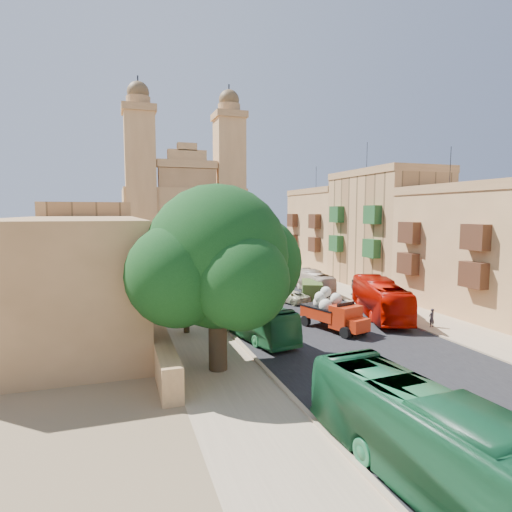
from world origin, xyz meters
TOP-DOWN VIEW (x-y plane):
  - ground at (0.00, 0.00)m, footprint 260.00×260.00m
  - road_surface at (0.00, 30.00)m, footprint 14.00×140.00m
  - sidewalk_east at (9.50, 30.00)m, footprint 5.00×140.00m
  - sidewalk_west at (-9.50, 30.00)m, footprint 5.00×140.00m
  - kerb_east at (7.00, 30.00)m, footprint 0.25×140.00m
  - kerb_west at (-7.00, 30.00)m, footprint 0.25×140.00m
  - townhouse_b at (15.95, 11.00)m, footprint 9.00×14.00m
  - townhouse_c at (15.95, 25.00)m, footprint 9.00×14.00m
  - townhouse_d at (15.95, 39.00)m, footprint 9.00×14.00m
  - west_wall at (-12.50, 20.00)m, footprint 1.00×40.00m
  - west_building_low at (-18.00, 18.00)m, footprint 10.00×28.00m
  - west_building_mid at (-18.00, 44.00)m, footprint 10.00×22.00m
  - church at (-0.00, 78.61)m, footprint 28.00×22.50m
  - ficus_tree at (-9.41, 4.01)m, footprint 10.39×9.56m
  - street_tree_a at (-10.00, 12.00)m, footprint 2.77×2.77m
  - street_tree_b at (-10.00, 24.00)m, footprint 3.42×3.42m
  - street_tree_c at (-10.00, 36.00)m, footprint 3.11×3.11m
  - street_tree_d at (-10.00, 48.00)m, footprint 3.42×3.42m
  - red_truck at (0.60, 9.23)m, footprint 3.57×5.79m
  - olive_pickup at (4.00, 20.00)m, footprint 3.56×4.89m
  - bus_green_south at (-5.43, -8.71)m, footprint 3.46×11.65m
  - bus_green_north at (-5.77, 9.77)m, footprint 4.17×9.91m
  - bus_red_east at (6.50, 11.90)m, footprint 6.21×11.27m
  - bus_cream_east at (5.89, 23.63)m, footprint 2.85×8.71m
  - car_blue_a at (-1.01, 18.96)m, footprint 2.54×3.51m
  - car_white_a at (-2.53, 25.74)m, footprint 2.31×4.55m
  - car_cream at (1.33, 19.39)m, footprint 3.32×4.66m
  - car_dkblue at (-5.00, 46.14)m, footprint 3.47×5.17m
  - car_white_b at (1.82, 38.52)m, footprint 2.59×3.93m
  - car_blue_b at (-2.24, 55.92)m, footprint 1.38×3.84m
  - pedestrian_a at (8.18, 7.56)m, footprint 0.59×0.44m
  - pedestrian_c at (9.29, 20.96)m, footprint 0.78×1.06m

SIDE VIEW (x-z plane):
  - ground at x=0.00m, z-range 0.00..0.00m
  - road_surface at x=0.00m, z-range 0.00..0.01m
  - sidewalk_east at x=9.50m, z-range 0.00..0.01m
  - sidewalk_west at x=-9.50m, z-range 0.00..0.01m
  - kerb_east at x=7.00m, z-range 0.00..0.12m
  - kerb_west at x=-7.00m, z-range 0.00..0.12m
  - car_blue_a at x=-1.01m, z-range 0.00..1.11m
  - car_cream at x=1.33m, z-range 0.00..1.18m
  - car_white_b at x=1.82m, z-range 0.00..1.24m
  - car_blue_b at x=-2.24m, z-range 0.00..1.26m
  - car_dkblue at x=-5.00m, z-range 0.00..1.39m
  - car_white_a at x=-2.53m, z-range 0.00..1.43m
  - pedestrian_a at x=8.18m, z-range 0.00..1.47m
  - pedestrian_c at x=9.29m, z-range 0.00..1.67m
  - west_wall at x=-12.50m, z-range 0.00..1.80m
  - olive_pickup at x=4.00m, z-range -0.02..1.83m
  - bus_cream_east at x=5.89m, z-range 0.00..2.38m
  - bus_green_north at x=-5.77m, z-range 0.00..2.69m
  - red_truck at x=0.60m, z-range -0.19..3.00m
  - bus_red_east at x=6.50m, z-range 0.00..3.08m
  - bus_green_south at x=-5.43m, z-range 0.00..3.20m
  - street_tree_a at x=-10.00m, z-range 0.71..4.96m
  - street_tree_c at x=-10.00m, z-range 0.81..5.59m
  - street_tree_b at x=-10.00m, z-range 0.89..6.14m
  - street_tree_d at x=-10.00m, z-range 0.89..6.16m
  - west_building_low at x=-18.00m, z-range 0.00..8.40m
  - west_building_mid at x=-18.00m, z-range 0.00..10.00m
  - townhouse_b at x=15.95m, z-range -1.79..13.11m
  - ficus_tree at x=-9.41m, z-range 0.95..11.33m
  - townhouse_d at x=15.95m, z-range -1.79..14.11m
  - townhouse_c at x=15.95m, z-range -1.79..15.61m
  - church at x=0.00m, z-range -8.63..27.67m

